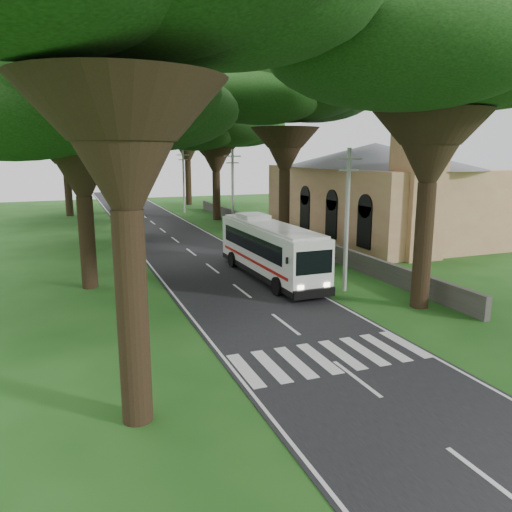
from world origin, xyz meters
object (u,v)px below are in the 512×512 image
at_px(pedestrian, 143,265).
at_px(pole_far, 184,180).
at_px(coach_bus, 270,249).
at_px(pole_mid, 233,192).
at_px(church, 375,184).
at_px(distant_car_a, 130,216).
at_px(distant_car_c, 135,201).
at_px(pole_near, 347,218).

bearing_deg(pedestrian, pole_far, -25.59).
bearing_deg(pole_far, coach_bus, -94.50).
bearing_deg(coach_bus, pole_mid, 79.07).
bearing_deg(church, distant_car_a, 137.54).
distance_m(church, pole_mid, 13.16).
distance_m(church, distant_car_c, 40.43).
distance_m(church, pole_far, 27.41).
xyz_separation_m(coach_bus, distant_car_c, (-1.85, 47.58, -1.21)).
height_order(church, pedestrian, church).
bearing_deg(pole_near, coach_bus, 122.52).
height_order(distant_car_a, distant_car_c, distant_car_a).
bearing_deg(pole_near, distant_car_c, 95.12).
height_order(coach_bus, distant_car_a, coach_bus).
distance_m(pole_far, distant_car_c, 13.32).
height_order(pole_far, coach_bus, pole_far).
xyz_separation_m(distant_car_c, pedestrian, (-5.60, -44.73, 0.18)).
xyz_separation_m(pole_near, distant_car_a, (-7.71, 33.92, -3.52)).
xyz_separation_m(church, pole_mid, (-12.36, 4.45, -0.73)).
bearing_deg(pole_mid, pole_far, 90.00).
height_order(coach_bus, distant_car_c, coach_bus).
distance_m(pole_far, pedestrian, 34.50).
distance_m(coach_bus, pedestrian, 8.04).
relative_size(church, pedestrian, 14.72).
bearing_deg(pole_far, pole_mid, -90.00).
height_order(church, coach_bus, church).
bearing_deg(pole_mid, coach_bus, -100.17).
relative_size(coach_bus, distant_car_c, 2.80).
bearing_deg(pole_near, church, 51.50).
bearing_deg(pole_near, pole_mid, 90.00).
bearing_deg(coach_bus, church, 35.58).
distance_m(church, pedestrian, 24.44).
xyz_separation_m(church, distant_car_a, (-20.07, 18.37, -4.25)).
xyz_separation_m(pole_near, pole_mid, (0.00, 20.00, 0.00)).
xyz_separation_m(pole_far, pedestrian, (-10.25, -32.76, -3.36)).
xyz_separation_m(church, coach_bus, (-15.16, -11.15, -3.07)).
height_order(pole_near, coach_bus, pole_near).
bearing_deg(pedestrian, church, -78.04).
bearing_deg(distant_car_a, pole_mid, 126.71).
distance_m(pole_mid, coach_bus, 16.03).
distance_m(pole_mid, distant_car_a, 16.29).
bearing_deg(pole_mid, distant_car_a, 118.98).
bearing_deg(pole_near, pole_far, 90.00).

